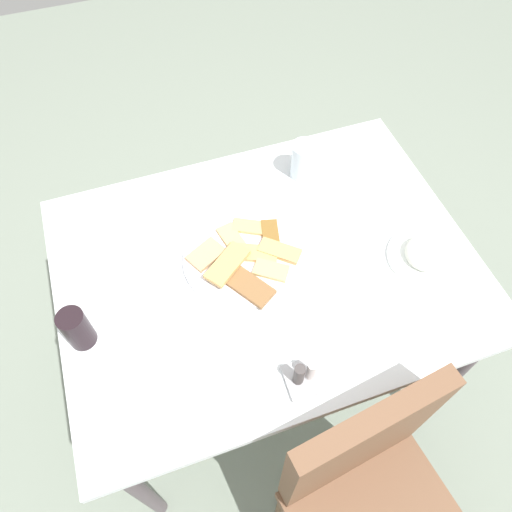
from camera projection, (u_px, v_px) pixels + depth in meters
The scene contains 11 objects.
ground_plane at pixel (263, 365), 1.99m from camera, with size 6.00×6.00×0.00m, color gray.
dining_table at pixel (266, 279), 1.42m from camera, with size 1.14×0.86×0.77m.
dining_chair at pixel (372, 498), 1.25m from camera, with size 0.47×0.48×0.92m.
pide_platter at pixel (243, 258), 1.35m from camera, with size 0.33×0.33×0.04m.
salad_plate_greens at pixel (424, 254), 1.34m from camera, with size 0.20×0.20×0.06m.
soda_can at pixel (77, 329), 1.17m from camera, with size 0.07×0.07×0.12m, color black.
drinking_glass at pixel (304, 160), 1.48m from camera, with size 0.08×0.08×0.12m, color silver.
paper_napkin at pixel (159, 405), 1.13m from camera, with size 0.14×0.14×0.00m, color white.
fork at pixel (157, 397), 1.14m from camera, with size 0.19×0.02×0.01m, color silver.
spoon at pixel (160, 412), 1.12m from camera, with size 0.17×0.02×0.01m, color silver.
condiment_caddy at pixel (305, 375), 1.14m from camera, with size 0.09×0.09×0.08m.
Camera 1 is at (0.27, 0.68, 1.91)m, focal length 34.24 mm.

